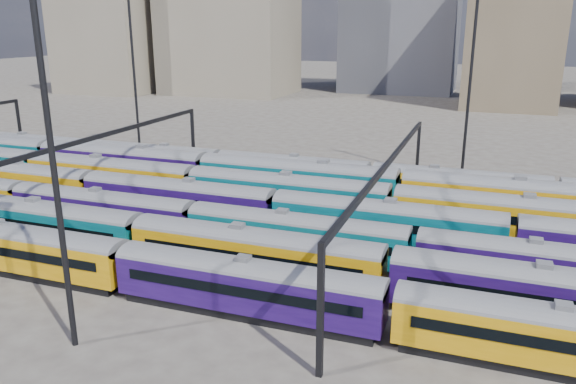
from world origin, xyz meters
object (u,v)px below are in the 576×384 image
(rake_1, at_px, (389,268))
(rake_2, at_px, (102,206))
(mast_2, at_px, (47,117))
(rake_0, at_px, (246,281))

(rake_1, bearing_deg, rake_2, 169.79)
(rake_1, xyz_separation_m, rake_2, (-27.76, 5.00, -0.14))
(rake_1, xyz_separation_m, mast_2, (-16.96, -12.00, 11.36))
(rake_1, relative_size, mast_2, 4.72)
(rake_0, height_order, mast_2, mast_2)
(rake_0, distance_m, rake_1, 9.92)
(rake_0, bearing_deg, rake_1, 30.27)
(rake_0, xyz_separation_m, rake_1, (8.57, 5.00, 0.14))
(rake_0, bearing_deg, mast_2, -140.18)
(rake_1, bearing_deg, mast_2, -144.72)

